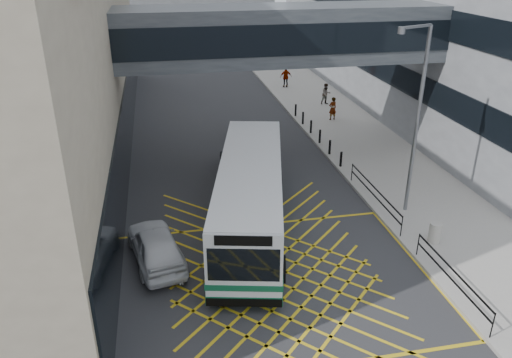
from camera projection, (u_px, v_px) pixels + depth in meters
ground at (276, 282)px, 19.36m from camera, size 120.00×120.00×0.00m
skybridge at (281, 34)px, 27.45m from camera, size 20.00×4.10×3.00m
pavement at (353, 136)px, 34.28m from camera, size 6.00×54.00×0.16m
box_junction at (276, 282)px, 19.36m from camera, size 12.00×9.00×0.01m
bus at (251, 194)px, 22.35m from camera, size 5.29×12.16×3.32m
car_white at (156, 245)px, 20.33m from camera, size 2.94×5.21×1.56m
car_dark at (240, 163)px, 28.55m from camera, size 2.25×4.35×1.30m
car_silver at (246, 130)px, 33.68m from camera, size 1.90×4.42×1.37m
street_lamp at (416, 112)px, 22.25m from camera, size 1.93×0.95×8.78m
litter_bin at (435, 232)px, 21.56m from camera, size 0.53×0.53×0.91m
kerb_railings at (405, 224)px, 21.66m from camera, size 0.05×12.54×1.00m
bollards at (315, 131)px, 33.57m from camera, size 0.14×10.14×0.90m
pedestrian_a at (333, 109)px, 36.99m from camera, size 0.79×0.65×1.72m
pedestrian_b at (326, 94)px, 40.75m from camera, size 0.91×0.63×1.70m
pedestrian_c at (286, 77)px, 45.81m from camera, size 1.12×0.55×1.88m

